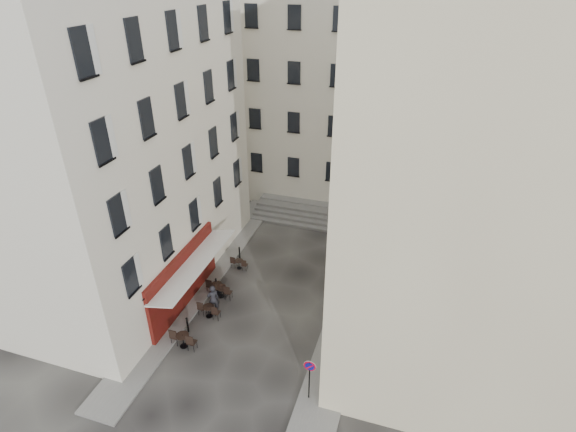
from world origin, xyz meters
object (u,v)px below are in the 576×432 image
at_px(bistro_table_b, 209,310).
at_px(bistro_table_a, 183,339).
at_px(no_parking_sign, 309,373).
at_px(pedestrian, 213,299).

bearing_deg(bistro_table_b, bistro_table_a, -95.58).
height_order(no_parking_sign, bistro_table_a, no_parking_sign).
height_order(bistro_table_a, bistro_table_b, bistro_table_a).
xyz_separation_m(no_parking_sign, bistro_table_b, (-6.65, 3.56, -1.21)).
distance_m(no_parking_sign, pedestrian, 7.72).
distance_m(no_parking_sign, bistro_table_a, 7.08).
bearing_deg(bistro_table_a, no_parking_sign, -9.57).
relative_size(bistro_table_a, bistro_table_b, 1.09).
xyz_separation_m(bistro_table_b, pedestrian, (0.09, 0.42, 0.45)).
distance_m(bistro_table_a, pedestrian, 2.87).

